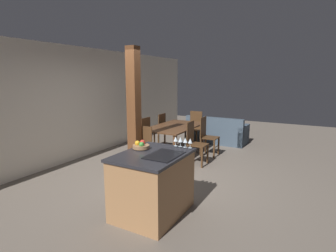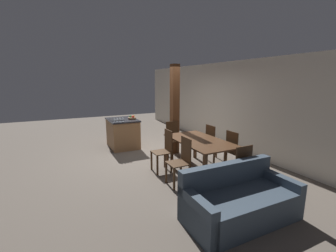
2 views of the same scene
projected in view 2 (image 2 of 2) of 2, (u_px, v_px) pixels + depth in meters
The scene contains 17 objects.
ground_plane at pixel (153, 155), 6.51m from camera, with size 16.00×16.00×0.00m, color #665B51.
wall_back at pixel (224, 105), 7.35m from camera, with size 11.20×0.08×2.70m.
kitchen_island at pixel (123, 133), 7.23m from camera, with size 1.13×0.87×0.92m.
fruit_bowl at pixel (132, 118), 7.15m from camera, with size 0.25×0.25×0.12m.
wine_glass_near at pixel (114, 119), 6.53m from camera, with size 0.07×0.07×0.15m.
wine_glass_middle at pixel (117, 118), 6.56m from camera, with size 0.07×0.07×0.15m.
wine_glass_far at pixel (120, 118), 6.60m from camera, with size 0.07×0.07×0.15m.
wine_glass_end at pixel (123, 118), 6.64m from camera, with size 0.07×0.07×0.15m.
dining_table at pixel (199, 144), 5.23m from camera, with size 1.79×1.00×0.76m.
dining_chair_near_left at pixel (164, 150), 5.30m from camera, with size 0.40×0.40×0.98m.
dining_chair_near_right at pixel (181, 160), 4.59m from camera, with size 0.40×0.40×0.98m.
dining_chair_far_left at pixel (213, 142), 5.93m from camera, with size 0.40×0.40×0.98m.
dining_chair_far_right at pixel (235, 151), 5.22m from camera, with size 0.40×0.40×0.98m.
dining_chair_head_end at pixel (174, 138), 6.38m from camera, with size 0.40×0.40×0.98m.
dining_chair_foot_end at pixel (239, 169), 4.14m from camera, with size 0.40×0.40×0.98m.
couch at pixel (239, 202), 3.46m from camera, with size 0.87×1.78×0.81m.
timber_post at pixel (175, 110), 6.50m from camera, with size 0.21×0.21×2.58m.
Camera 2 is at (5.76, -2.37, 2.11)m, focal length 24.00 mm.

